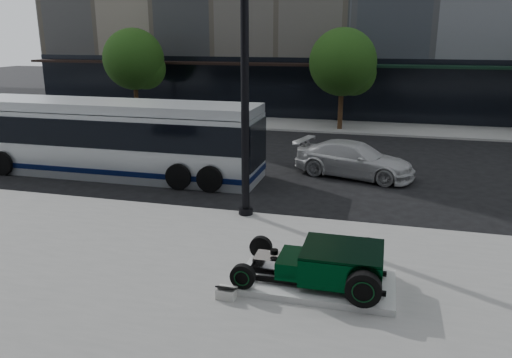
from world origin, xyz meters
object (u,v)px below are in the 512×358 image
(lamppost, at_px, (245,95))
(transit_bus, at_px, (112,138))
(hot_rod, at_px, (332,263))
(white_sedan, at_px, (354,160))

(lamppost, height_order, transit_bus, lamppost)
(hot_rod, height_order, white_sedan, white_sedan)
(hot_rod, distance_m, transit_bus, 12.21)
(transit_bus, distance_m, white_sedan, 9.68)
(lamppost, bearing_deg, transit_bus, 151.83)
(transit_bus, bearing_deg, lamppost, -28.17)
(lamppost, bearing_deg, hot_rod, -52.28)
(hot_rod, height_order, transit_bus, transit_bus)
(lamppost, xyz_separation_m, white_sedan, (2.88, 5.59, -3.10))
(hot_rod, bearing_deg, lamppost, 127.72)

